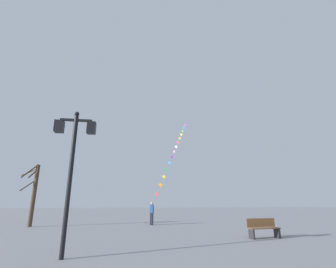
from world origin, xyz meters
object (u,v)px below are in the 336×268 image
at_px(kite_train, 174,153).
at_px(park_bench, 263,228).
at_px(bare_tree, 34,192).
at_px(twin_lantern_lamp_post, 73,152).
at_px(kite_flyer, 152,213).

height_order(kite_train, park_bench, kite_train).
bearing_deg(bare_tree, kite_train, 42.74).
bearing_deg(park_bench, twin_lantern_lamp_post, -167.11).
height_order(kite_flyer, park_bench, kite_flyer).
distance_m(twin_lantern_lamp_post, park_bench, 9.35).
bearing_deg(bare_tree, twin_lantern_lamp_post, -66.41).
relative_size(kite_flyer, park_bench, 1.04).
distance_m(bare_tree, park_bench, 15.61).
xyz_separation_m(twin_lantern_lamp_post, kite_flyer, (3.74, 11.54, -2.31)).
xyz_separation_m(twin_lantern_lamp_post, park_bench, (8.31, 3.28, -2.77)).
xyz_separation_m(kite_flyer, bare_tree, (-8.68, -0.23, 1.48)).
bearing_deg(kite_flyer, kite_train, 0.44).
bearing_deg(kite_train, kite_flyer, -108.76).
height_order(twin_lantern_lamp_post, park_bench, twin_lantern_lamp_post).
height_order(twin_lantern_lamp_post, kite_flyer, twin_lantern_lamp_post).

